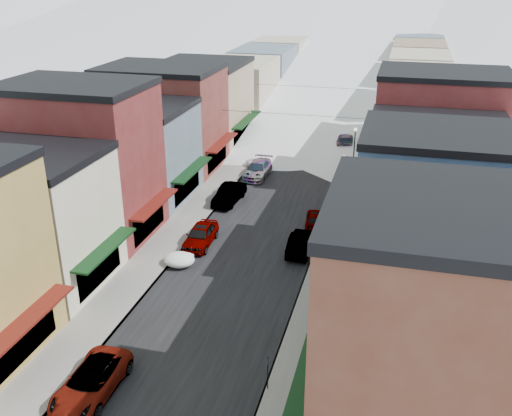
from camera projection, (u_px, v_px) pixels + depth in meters
The scene contains 34 objects.
road at pixel (322, 125), 79.60m from camera, with size 10.00×160.00×0.01m, color black.
sidewalk_left at pixel (276, 121), 81.10m from camera, with size 3.20×160.00×0.15m, color gray.
sidewalk_right at pixel (370, 127), 78.05m from camera, with size 3.20×160.00×0.15m, color gray.
curb_left at pixel (287, 122), 80.74m from camera, with size 0.10×160.00×0.15m, color slate.
curb_right at pixel (359, 127), 78.41m from camera, with size 0.10×160.00×0.15m, color slate.
bldg_l_cream at pixel (28, 219), 38.51m from camera, with size 11.30×8.20×9.50m.
bldg_l_brick_near at pixel (81, 161), 45.16m from camera, with size 12.30×8.20×12.50m.
bldg_l_grayblue at pixel (136, 151), 53.30m from camera, with size 11.30×9.20×9.00m.
bldg_l_brick_far at pixel (163, 117), 61.15m from camera, with size 13.30×9.20×11.00m.
bldg_l_tan at pixel (203, 102), 70.01m from camera, with size 11.30×11.20×10.00m.
bldg_r_brick_near at pixel (457, 346), 23.25m from camera, with size 12.30×9.20×12.50m.
bldg_r_green at pixel (434, 271), 31.96m from camera, with size 11.30×9.20×9.50m.
bldg_r_blue at pixel (431, 203), 39.78m from camera, with size 11.30×9.20×10.50m.
bldg_r_cream at pixel (434, 172), 47.97m from camera, with size 12.30×9.20×9.00m.
bldg_r_brick_far at pixel (438, 130), 55.37m from camera, with size 13.30×9.20×11.50m.
bldg_r_tan at pixel (425, 116), 64.89m from camera, with size 11.30×11.20×9.50m.
distant_blocks at pixel (343, 69), 98.50m from camera, with size 34.00×55.00×8.00m.
overhead_cables at pixel (309, 100), 66.04m from camera, with size 16.40×15.04×0.04m.
car_white_suv at pixel (91, 382), 29.41m from camera, with size 2.50×5.42×1.51m, color #BABABC.
car_silver_sedan at pixel (201, 235), 45.21m from camera, with size 1.95×4.85×1.65m, color #96979E.
car_dark_hatch at pixel (229, 194), 53.26m from camera, with size 1.77×5.07×1.67m, color black.
car_silver_wagon at pixel (258, 169), 59.85m from camera, with size 2.25×5.53×1.60m, color gray.
car_green_sedan at pixel (301, 243), 44.11m from camera, with size 1.65×4.74×1.56m, color black.
car_gray_suv at pixel (315, 218), 48.61m from camera, with size 1.57×3.91×1.33m, color #9FA1A7.
car_black_sedan at pixel (346, 141), 69.25m from camera, with size 2.40×5.89×1.71m, color black.
car_lane_silver at pixel (294, 137), 71.43m from camera, with size 1.71×4.26×1.45m, color #919499.
car_lane_white at pixel (333, 114), 82.49m from camera, with size 2.49×5.40×1.50m, color silver.
parking_sign at pixel (268, 370), 29.36m from camera, with size 0.06×0.28×2.04m.
trash_can at pixel (327, 221), 48.25m from camera, with size 0.56×0.56×0.95m.
streetlamp_near at pixel (343, 175), 50.95m from camera, with size 0.41×0.41×4.96m.
streetlamp_far at pixel (355, 143), 61.09m from camera, with size 0.38×0.38×4.52m.
snow_pile_near at pixel (180, 259), 42.24m from camera, with size 2.33×2.64×0.99m.
snow_pile_mid at pixel (230, 189), 55.32m from camera, with size 2.48×2.73×1.05m.
snow_pile_far at pixel (256, 163), 62.87m from camera, with size 2.34×2.64×0.99m.
Camera 1 is at (10.58, -17.61, 20.57)m, focal length 40.00 mm.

